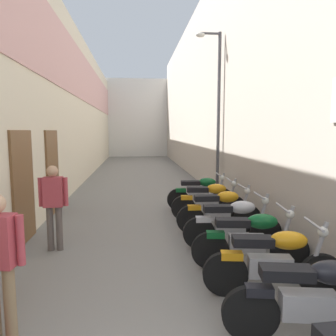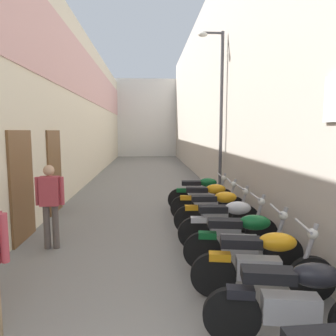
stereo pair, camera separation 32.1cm
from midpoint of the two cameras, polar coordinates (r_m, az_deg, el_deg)
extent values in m
plane|color=slate|center=(11.85, -5.41, -3.85)|extent=(41.96, 41.96, 0.00)
cube|color=beige|center=(13.91, -16.89, 10.29)|extent=(0.40, 25.96, 6.20)
cube|color=brown|center=(6.77, -26.16, -3.14)|extent=(0.06, 1.10, 2.20)
cube|color=brown|center=(8.85, -21.30, -0.72)|extent=(0.06, 1.10, 2.20)
cube|color=#DBA39E|center=(14.03, -16.21, 15.90)|extent=(0.04, 25.96, 1.98)
cube|color=beige|center=(14.01, 5.59, 13.25)|extent=(0.40, 25.96, 7.53)
cube|color=silver|center=(27.64, -5.87, 8.98)|extent=(7.93, 2.00, 6.49)
cylinder|color=black|center=(3.64, 12.12, -24.58)|extent=(0.60, 0.19, 0.60)
cube|color=#9E9EA3|center=(3.70, 21.73, -22.24)|extent=(0.59, 0.30, 0.28)
ellipsoid|color=black|center=(3.62, 25.62, -16.80)|extent=(0.52, 0.34, 0.24)
cube|color=black|center=(3.49, 18.21, -17.70)|extent=(0.55, 0.31, 0.12)
cube|color=black|center=(3.53, 13.61, -20.90)|extent=(0.30, 0.19, 0.10)
cylinder|color=black|center=(4.69, 24.38, -17.57)|extent=(0.61, 0.17, 0.60)
cylinder|color=black|center=(4.41, 8.22, -18.62)|extent=(0.61, 0.17, 0.60)
cube|color=#9E9EA3|center=(4.45, 15.98, -16.89)|extent=(0.58, 0.28, 0.28)
ellipsoid|color=orange|center=(4.38, 19.14, -12.36)|extent=(0.51, 0.33, 0.24)
cube|color=black|center=(4.28, 13.05, -12.87)|extent=(0.55, 0.30, 0.12)
cylinder|color=#9E9EA3|center=(4.54, 23.76, -13.61)|extent=(0.25, 0.10, 0.77)
cylinder|color=#9E9EA3|center=(4.41, 23.11, -9.41)|extent=(0.13, 0.58, 0.04)
sphere|color=silver|center=(4.48, 24.52, -10.56)|extent=(0.14, 0.14, 0.14)
cube|color=orange|center=(4.31, 9.38, -15.47)|extent=(0.30, 0.18, 0.10)
cylinder|color=black|center=(5.39, 19.66, -14.12)|extent=(0.61, 0.16, 0.60)
cylinder|color=black|center=(5.16, 5.85, -14.71)|extent=(0.61, 0.16, 0.60)
cube|color=#9E9EA3|center=(5.19, 12.39, -13.30)|extent=(0.58, 0.27, 0.28)
ellipsoid|color=#0F5123|center=(5.12, 15.06, -9.40)|extent=(0.51, 0.32, 0.24)
cube|color=black|center=(5.04, 9.89, -9.75)|extent=(0.55, 0.29, 0.12)
cylinder|color=#9E9EA3|center=(5.26, 19.07, -10.60)|extent=(0.25, 0.09, 0.77)
cylinder|color=#9E9EA3|center=(5.14, 18.47, -6.91)|extent=(0.12, 0.58, 0.04)
sphere|color=silver|center=(5.20, 19.71, -7.94)|extent=(0.14, 0.14, 0.14)
cube|color=#0F5123|center=(5.07, 6.81, -11.96)|extent=(0.30, 0.18, 0.10)
cylinder|color=black|center=(6.20, 15.86, -11.18)|extent=(0.60, 0.12, 0.60)
cylinder|color=black|center=(5.95, 4.08, -11.72)|extent=(0.60, 0.12, 0.60)
cube|color=#9E9EA3|center=(6.00, 9.65, -10.44)|extent=(0.57, 0.24, 0.28)
ellipsoid|color=#B7B7BC|center=(5.95, 11.90, -7.03)|extent=(0.50, 0.29, 0.24)
cube|color=black|center=(5.86, 7.50, -7.35)|extent=(0.53, 0.26, 0.12)
cylinder|color=#9E9EA3|center=(6.08, 15.34, -8.08)|extent=(0.25, 0.08, 0.77)
cylinder|color=#9E9EA3|center=(5.98, 14.80, -4.87)|extent=(0.08, 0.58, 0.04)
sphere|color=silver|center=(6.04, 15.87, -5.77)|extent=(0.14, 0.14, 0.14)
cube|color=#B7B7BC|center=(5.88, 4.88, -9.30)|extent=(0.29, 0.16, 0.10)
cylinder|color=black|center=(7.06, 12.97, -8.89)|extent=(0.60, 0.09, 0.60)
cylinder|color=black|center=(6.79, 2.72, -9.34)|extent=(0.60, 0.09, 0.60)
cube|color=#9E9EA3|center=(6.85, 7.55, -8.20)|extent=(0.56, 0.21, 0.28)
ellipsoid|color=orange|center=(6.82, 9.50, -5.20)|extent=(0.49, 0.27, 0.24)
cube|color=black|center=(6.73, 5.67, -5.47)|extent=(0.53, 0.23, 0.12)
cylinder|color=#9E9EA3|center=(6.95, 12.49, -6.14)|extent=(0.25, 0.07, 0.77)
cylinder|color=#9E9EA3|center=(6.86, 12.01, -3.31)|extent=(0.05, 0.58, 0.04)
sphere|color=silver|center=(6.91, 12.94, -4.10)|extent=(0.14, 0.14, 0.14)
cube|color=orange|center=(6.73, 3.42, -7.19)|extent=(0.28, 0.15, 0.10)
cylinder|color=black|center=(7.88, 10.80, -7.16)|extent=(0.61, 0.14, 0.60)
cylinder|color=black|center=(7.75, 1.61, -7.29)|extent=(0.61, 0.14, 0.60)
cube|color=#9E9EA3|center=(7.76, 5.89, -6.40)|extent=(0.58, 0.26, 0.28)
ellipsoid|color=orange|center=(7.71, 7.63, -3.77)|extent=(0.50, 0.31, 0.24)
cube|color=black|center=(7.67, 4.21, -3.94)|extent=(0.54, 0.27, 0.12)
cylinder|color=#9E9EA3|center=(7.79, 10.35, -4.68)|extent=(0.25, 0.09, 0.77)
cylinder|color=#9E9EA3|center=(7.72, 9.90, -2.14)|extent=(0.10, 0.58, 0.04)
sphere|color=silver|center=(7.76, 10.76, -2.86)|extent=(0.14, 0.14, 0.14)
cube|color=orange|center=(7.69, 2.22, -5.41)|extent=(0.29, 0.17, 0.10)
cylinder|color=black|center=(8.83, 8.91, -5.61)|extent=(0.60, 0.12, 0.60)
cylinder|color=black|center=(8.67, 0.75, -5.76)|extent=(0.60, 0.12, 0.60)
cube|color=#9E9EA3|center=(8.70, 4.55, -4.93)|extent=(0.57, 0.23, 0.28)
ellipsoid|color=#0F5123|center=(8.67, 6.08, -2.57)|extent=(0.49, 0.29, 0.24)
cube|color=black|center=(8.61, 3.05, -2.74)|extent=(0.53, 0.25, 0.12)
cylinder|color=#9E9EA3|center=(8.75, 8.50, -3.38)|extent=(0.25, 0.07, 0.77)
cylinder|color=#9E9EA3|center=(8.68, 8.09, -1.12)|extent=(0.07, 0.58, 0.04)
sphere|color=silver|center=(8.72, 8.86, -1.76)|extent=(0.14, 0.14, 0.14)
cube|color=#0F5123|center=(8.63, 1.29, -4.07)|extent=(0.29, 0.16, 0.10)
cylinder|color=#8C7251|center=(3.95, -29.09, -20.90)|extent=(0.12, 0.12, 0.82)
cylinder|color=#B23D47|center=(3.64, -27.65, -11.59)|extent=(0.08, 0.08, 0.52)
cylinder|color=#564C47|center=(6.26, -22.07, -10.20)|extent=(0.12, 0.12, 0.82)
cylinder|color=#564C47|center=(6.22, -20.63, -10.25)|extent=(0.12, 0.12, 0.82)
cube|color=#B23D47|center=(6.08, -21.63, -4.08)|extent=(0.35, 0.21, 0.54)
sphere|color=tan|center=(6.03, -21.79, -0.53)|extent=(0.20, 0.20, 0.20)
cylinder|color=#B23D47|center=(6.15, -23.61, -4.06)|extent=(0.08, 0.08, 0.52)
cylinder|color=#B23D47|center=(6.03, -19.61, -4.09)|extent=(0.08, 0.08, 0.52)
cylinder|color=#47474C|center=(9.91, 8.25, 8.94)|extent=(0.10, 0.10, 5.13)
cylinder|color=#47474C|center=(10.25, 6.74, 23.19)|extent=(0.60, 0.07, 0.07)
ellipsoid|color=silver|center=(10.17, 4.95, 23.04)|extent=(0.28, 0.18, 0.14)
camera|label=1|loc=(0.16, -91.15, -0.14)|focal=33.44mm
camera|label=2|loc=(0.16, 88.85, 0.14)|focal=33.44mm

